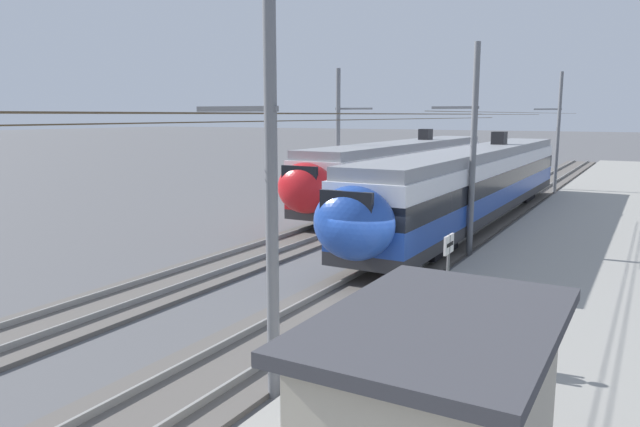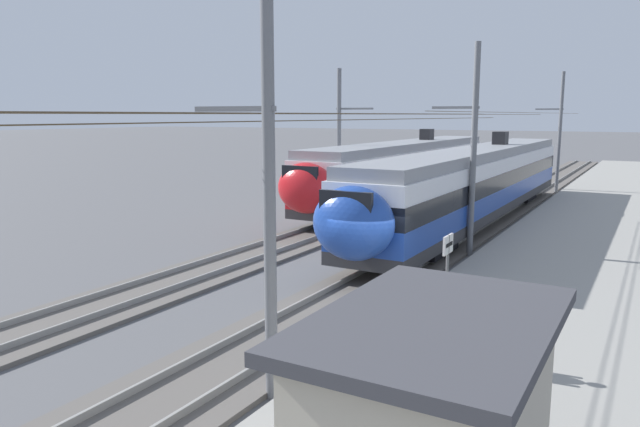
% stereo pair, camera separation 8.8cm
% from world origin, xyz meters
% --- Properties ---
extents(ground_plane, '(400.00, 400.00, 0.00)m').
position_xyz_m(ground_plane, '(0.00, 0.00, 0.00)').
color(ground_plane, '#565659').
extents(platform_slab, '(120.00, 7.31, 0.32)m').
position_xyz_m(platform_slab, '(0.00, -4.81, 0.16)').
color(platform_slab, gray).
rests_on(platform_slab, ground).
extents(track_near, '(120.00, 3.00, 0.28)m').
position_xyz_m(track_near, '(0.00, 0.81, 0.07)').
color(track_near, '#5B5651').
rests_on(track_near, ground).
extents(track_far, '(120.00, 3.00, 0.28)m').
position_xyz_m(track_far, '(0.00, 6.49, 0.07)').
color(track_far, '#5B5651').
rests_on(track_far, ground).
extents(train_near_platform, '(28.36, 2.84, 4.27)m').
position_xyz_m(train_near_platform, '(13.75, 0.81, 2.23)').
color(train_near_platform, '#2D2D30').
rests_on(train_near_platform, track_near).
extents(train_far_track, '(24.21, 2.99, 4.27)m').
position_xyz_m(train_far_track, '(18.36, 6.49, 2.22)').
color(train_far_track, '#2D2D30').
rests_on(train_far_track, track_far).
extents(catenary_mast_west, '(45.63, 1.84, 7.85)m').
position_xyz_m(catenary_mast_west, '(-6.25, -0.62, 4.06)').
color(catenary_mast_west, slate).
rests_on(catenary_mast_west, ground).
extents(catenary_mast_mid, '(45.63, 1.84, 8.15)m').
position_xyz_m(catenary_mast_mid, '(7.46, -0.63, 4.21)').
color(catenary_mast_mid, slate).
rests_on(catenary_mast_mid, ground).
extents(catenary_mast_east, '(45.63, 1.84, 8.38)m').
position_xyz_m(catenary_mast_east, '(29.08, -0.63, 4.32)').
color(catenary_mast_east, slate).
rests_on(catenary_mast_east, ground).
extents(catenary_mast_far_side, '(45.63, 2.16, 7.92)m').
position_xyz_m(catenary_mast_far_side, '(13.59, 8.21, 4.12)').
color(catenary_mast_far_side, slate).
rests_on(catenary_mast_far_side, ground).
extents(platform_sign, '(0.70, 0.08, 2.01)m').
position_xyz_m(platform_sign, '(-0.23, -2.28, 1.80)').
color(platform_sign, '#59595B').
rests_on(platform_sign, platform_slab).
extents(passenger_walking, '(0.53, 0.22, 1.69)m').
position_xyz_m(passenger_walking, '(-3.48, -4.01, 1.26)').
color(passenger_walking, '#383842').
rests_on(passenger_walking, platform_slab).
extents(handbag_beside_passenger, '(0.32, 0.18, 0.41)m').
position_xyz_m(handbag_beside_passenger, '(-2.87, -4.23, 0.46)').
color(handbag_beside_passenger, maroon).
rests_on(handbag_beside_passenger, platform_slab).
extents(potted_plant_platform_edge, '(0.74, 0.74, 0.99)m').
position_xyz_m(potted_plant_platform_edge, '(-0.51, -3.30, 0.88)').
color(potted_plant_platform_edge, brown).
rests_on(potted_plant_platform_edge, platform_slab).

